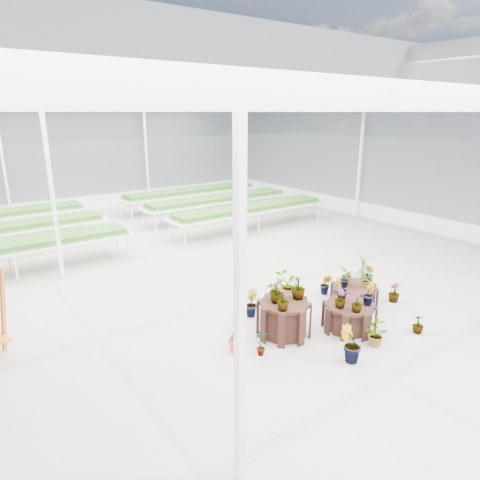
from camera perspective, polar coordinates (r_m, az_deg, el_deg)
ground_plane at (r=9.98m, az=0.48°, el=-8.16°), size 24.00×24.00×0.00m
greenhouse_shell at (r=9.26m, az=0.51°, el=4.58°), size 18.00×24.00×4.50m
steel_frame at (r=9.26m, az=0.51°, el=4.58°), size 18.00×24.00×4.50m
nursery_benches at (r=15.90m, az=-15.10°, el=2.40°), size 16.00×7.00×0.84m
plinth_tall at (r=8.48m, az=5.86°, el=-10.37°), size 1.04×1.04×0.70m
plinth_mid at (r=8.94m, az=14.31°, el=-9.91°), size 1.22×1.22×0.54m
plinth_low at (r=10.06m, az=14.95°, el=-7.12°), size 1.27×1.27×0.45m
nursery_plants at (r=9.25m, az=10.92°, el=-7.19°), size 4.95×3.19×1.25m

